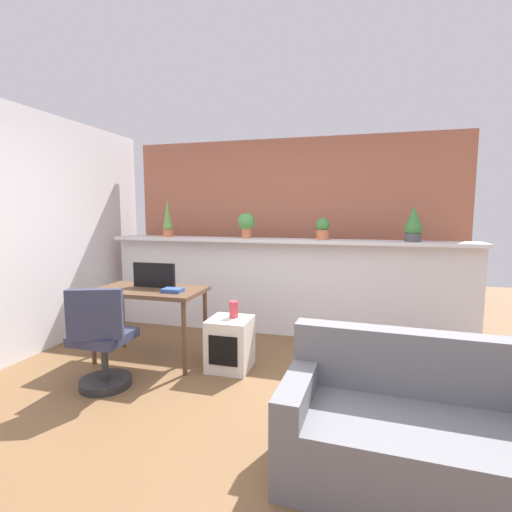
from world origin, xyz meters
TOP-DOWN VIEW (x-y plane):
  - ground_plane at (0.00, 0.00)m, footprint 12.00×12.00m
  - divider_wall at (0.00, 2.00)m, footprint 4.45×0.16m
  - plant_shelf at (0.00, 1.96)m, footprint 4.45×0.36m
  - brick_wall_behind at (0.00, 2.60)m, footprint 4.45×0.10m
  - side_wall_left at (-2.48, 0.40)m, footprint 0.12×4.40m
  - potted_plant_0 at (-1.52, 1.94)m, footprint 0.13×0.13m
  - potted_plant_1 at (-0.45, 1.97)m, footprint 0.22×0.22m
  - potted_plant_2 at (0.48, 1.99)m, footprint 0.16×0.16m
  - potted_plant_3 at (1.48, 1.94)m, footprint 0.18×0.18m
  - desk at (-1.14, 0.81)m, footprint 1.10×0.60m
  - tv_monitor at (-1.13, 0.89)m, footprint 0.46×0.04m
  - office_chair at (-1.19, 0.11)m, footprint 0.50×0.51m
  - side_cube_shelf at (-0.28, 0.81)m, footprint 0.40×0.41m
  - vase_on_shelf at (-0.26, 0.87)m, footprint 0.09×0.09m
  - book_on_desk at (-0.83, 0.73)m, footprint 0.19×0.14m
  - couch at (1.28, -0.37)m, footprint 1.60×0.84m

SIDE VIEW (x-z plane):
  - ground_plane at x=0.00m, z-range 0.00..0.00m
  - side_cube_shelf at x=-0.28m, z-range 0.00..0.50m
  - couch at x=1.28m, z-range -0.12..0.68m
  - office_chair at x=-1.19m, z-range -0.07..0.84m
  - divider_wall at x=0.00m, z-range 0.00..1.16m
  - vase_on_shelf at x=-0.26m, z-range 0.50..0.66m
  - desk at x=-1.14m, z-range 0.29..1.04m
  - book_on_desk at x=-0.83m, z-range 0.75..0.79m
  - tv_monitor at x=-1.13m, z-range 0.75..1.00m
  - plant_shelf at x=0.00m, z-range 1.16..1.20m
  - brick_wall_behind at x=0.00m, z-range 0.00..2.50m
  - side_wall_left at x=-2.48m, z-range 0.00..2.60m
  - potted_plant_2 at x=0.48m, z-range 1.20..1.46m
  - potted_plant_3 at x=1.48m, z-range 1.18..1.57m
  - potted_plant_1 at x=-0.45m, z-range 1.23..1.54m
  - potted_plant_0 at x=-1.52m, z-range 1.16..1.66m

